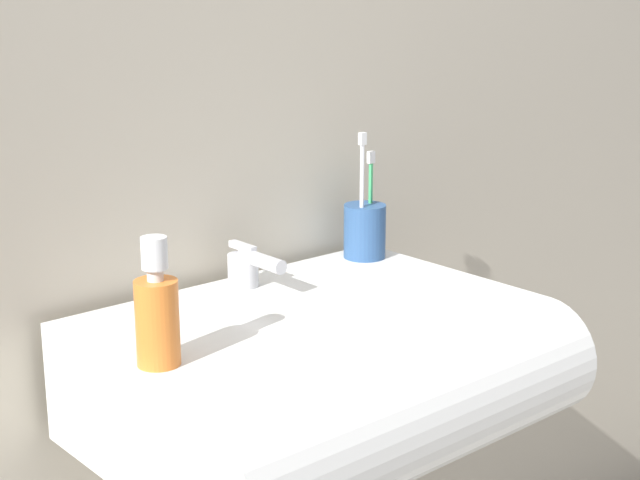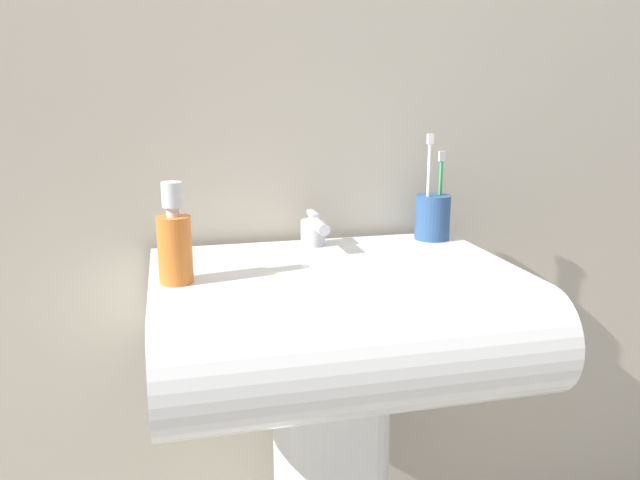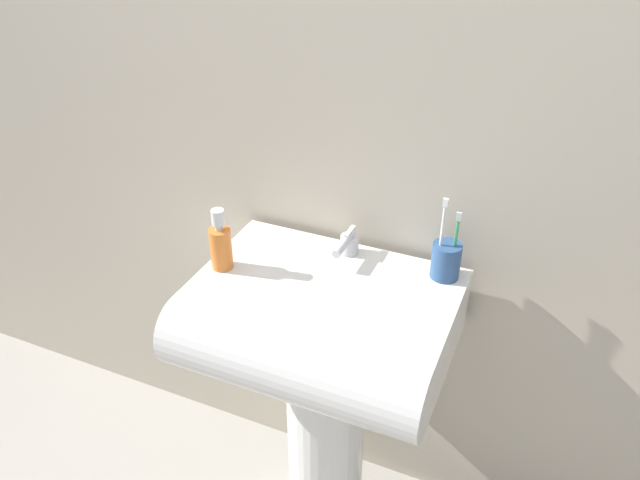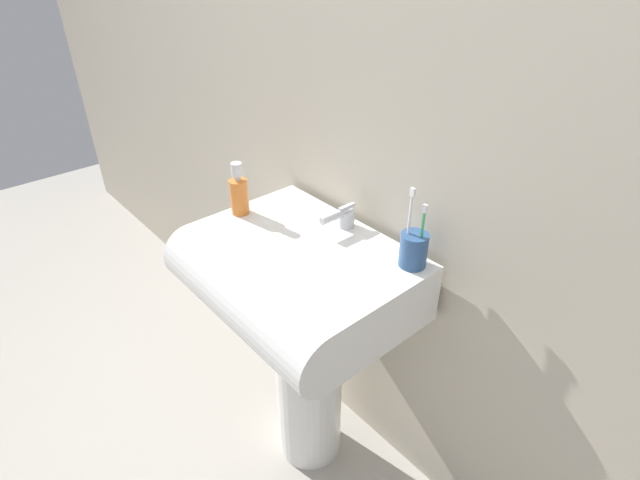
% 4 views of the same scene
% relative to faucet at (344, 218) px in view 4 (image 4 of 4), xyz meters
% --- Properties ---
extents(ground_plane, '(6.00, 6.00, 0.00)m').
position_rel_faucet_xyz_m(ground_plane, '(-0.00, -0.14, -0.90)').
color(ground_plane, '#ADA89E').
rests_on(ground_plane, ground).
extents(wall_back, '(5.00, 0.05, 2.40)m').
position_rel_faucet_xyz_m(wall_back, '(-0.00, 0.11, 0.30)').
color(wall_back, '#B7AD99').
rests_on(wall_back, ground).
extents(sink_pedestal, '(0.22, 0.22, 0.69)m').
position_rel_faucet_xyz_m(sink_pedestal, '(-0.00, -0.14, -0.55)').
color(sink_pedestal, white).
rests_on(sink_pedestal, ground).
extents(sink_basin, '(0.62, 0.48, 0.17)m').
position_rel_faucet_xyz_m(sink_basin, '(-0.00, -0.19, -0.12)').
color(sink_basin, white).
rests_on(sink_basin, sink_pedestal).
extents(faucet, '(0.05, 0.12, 0.07)m').
position_rel_faucet_xyz_m(faucet, '(0.00, 0.00, 0.00)').
color(faucet, silver).
rests_on(faucet, sink_basin).
extents(toothbrush_cup, '(0.07, 0.07, 0.21)m').
position_rel_faucet_xyz_m(toothbrush_cup, '(0.25, 0.01, 0.01)').
color(toothbrush_cup, '#2D5184').
rests_on(toothbrush_cup, sink_basin).
extents(soap_bottle, '(0.05, 0.05, 0.16)m').
position_rel_faucet_xyz_m(soap_bottle, '(-0.27, -0.17, 0.03)').
color(soap_bottle, orange).
rests_on(soap_bottle, sink_basin).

